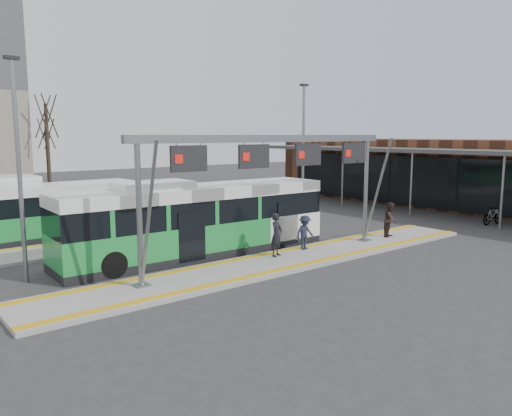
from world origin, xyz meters
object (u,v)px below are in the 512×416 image
at_px(hero_bus, 197,221).
at_px(passenger_c, 305,232).
at_px(passenger_a, 277,235).
at_px(gantry, 277,161).
at_px(passenger_b, 391,220).

height_order(hero_bus, passenger_c, hero_bus).
relative_size(passenger_a, passenger_c, 1.20).
relative_size(gantry, passenger_c, 8.28).
distance_m(passenger_b, passenger_c, 5.50).
height_order(passenger_a, passenger_c, passenger_a).
distance_m(gantry, passenger_a, 3.25).
bearing_deg(hero_bus, passenger_a, -48.62).
xyz_separation_m(hero_bus, passenger_a, (2.29, -2.76, -0.48)).
bearing_deg(passenger_c, passenger_b, -9.22).
bearing_deg(passenger_a, gantry, -154.98).
height_order(gantry, hero_bus, gantry).
height_order(hero_bus, passenger_b, hero_bus).
distance_m(gantry, hero_bus, 4.59).
relative_size(passenger_b, passenger_c, 1.14).
bearing_deg(hero_bus, passenger_c, -30.43).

